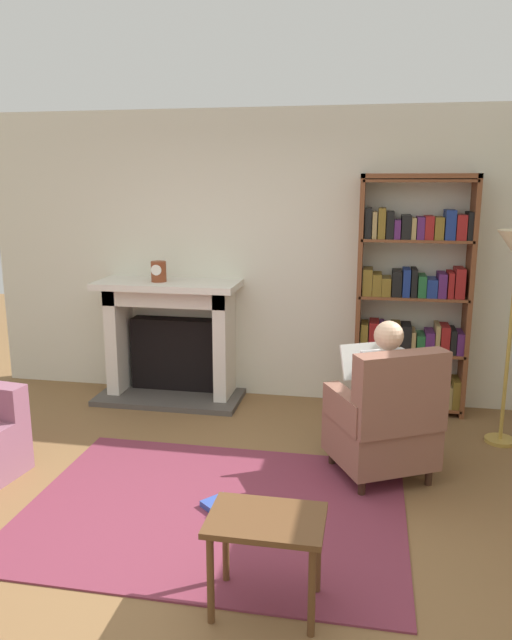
{
  "coord_description": "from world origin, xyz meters",
  "views": [
    {
      "loc": [
        0.92,
        -3.13,
        2.05
      ],
      "look_at": [
        0.1,
        1.2,
        1.05
      ],
      "focal_mm": 34.31,
      "sensor_mm": 36.0,
      "label": 1
    }
  ],
  "objects_px": {
    "side_table": "(266,532)",
    "armchair_reading": "(386,422)",
    "bookshelf": "(413,301)",
    "fireplace": "(172,336)",
    "mantel_clock": "(159,272)",
    "seated_reader": "(379,390)"
  },
  "relations": [
    {
      "from": "fireplace",
      "to": "armchair_reading",
      "type": "bearing_deg",
      "value": -34.38
    },
    {
      "from": "mantel_clock",
      "to": "armchair_reading",
      "type": "distance_m",
      "value": 2.56
    },
    {
      "from": "fireplace",
      "to": "armchair_reading",
      "type": "height_order",
      "value": "fireplace"
    },
    {
      "from": "bookshelf",
      "to": "side_table",
      "type": "distance_m",
      "value": 3.05
    },
    {
      "from": "fireplace",
      "to": "seated_reader",
      "type": "xyz_separation_m",
      "value": [
        1.94,
        -1.26,
        0.02
      ]
    },
    {
      "from": "fireplace",
      "to": "side_table",
      "type": "distance_m",
      "value": 3.17
    },
    {
      "from": "armchair_reading",
      "to": "side_table",
      "type": "bearing_deg",
      "value": 40.25
    },
    {
      "from": "fireplace",
      "to": "bookshelf",
      "type": "height_order",
      "value": "bookshelf"
    },
    {
      "from": "armchair_reading",
      "to": "side_table",
      "type": "relative_size",
      "value": 1.73
    },
    {
      "from": "side_table",
      "to": "bookshelf",
      "type": "bearing_deg",
      "value": 74.08
    },
    {
      "from": "bookshelf",
      "to": "armchair_reading",
      "type": "xyz_separation_m",
      "value": [
        -0.23,
        -1.4,
        -0.59
      ]
    },
    {
      "from": "fireplace",
      "to": "side_table",
      "type": "bearing_deg",
      "value": -63.58
    },
    {
      "from": "fireplace",
      "to": "mantel_clock",
      "type": "distance_m",
      "value": 0.65
    },
    {
      "from": "bookshelf",
      "to": "armchair_reading",
      "type": "relative_size",
      "value": 2.18
    },
    {
      "from": "bookshelf",
      "to": "side_table",
      "type": "height_order",
      "value": "bookshelf"
    },
    {
      "from": "fireplace",
      "to": "mantel_clock",
      "type": "relative_size",
      "value": 7.28
    },
    {
      "from": "bookshelf",
      "to": "seated_reader",
      "type": "height_order",
      "value": "bookshelf"
    },
    {
      "from": "seated_reader",
      "to": "armchair_reading",
      "type": "bearing_deg",
      "value": 90.0
    },
    {
      "from": "fireplace",
      "to": "armchair_reading",
      "type": "relative_size",
      "value": 1.41
    },
    {
      "from": "side_table",
      "to": "armchair_reading",
      "type": "bearing_deg",
      "value": 68.19
    },
    {
      "from": "mantel_clock",
      "to": "armchair_reading",
      "type": "height_order",
      "value": "mantel_clock"
    },
    {
      "from": "armchair_reading",
      "to": "side_table",
      "type": "distance_m",
      "value": 1.58
    }
  ]
}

